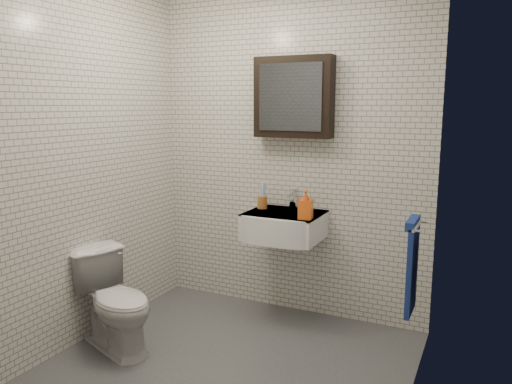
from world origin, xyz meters
TOP-DOWN VIEW (x-y plane):
  - ground at (0.00, 0.00)m, footprint 2.20×2.00m
  - room_shell at (0.00, 0.00)m, footprint 2.22×2.02m
  - washbasin at (0.05, 0.73)m, footprint 0.55×0.50m
  - faucet at (0.05, 0.93)m, footprint 0.06×0.20m
  - mirror_cabinet at (0.05, 0.93)m, footprint 0.60×0.15m
  - towel_rail at (1.04, 0.35)m, footprint 0.09×0.30m
  - toothbrush_cup at (-0.16, 0.84)m, footprint 0.10×0.10m
  - soap_bottle at (0.27, 0.64)m, footprint 0.11×0.11m
  - toilet at (-0.80, -0.15)m, footprint 0.75×0.58m

SIDE VIEW (x-z plane):
  - ground at x=0.00m, z-range 0.00..0.01m
  - toilet at x=-0.80m, z-range 0.00..0.68m
  - towel_rail at x=1.04m, z-range 0.43..1.01m
  - washbasin at x=0.05m, z-range 0.66..0.86m
  - toothbrush_cup at x=-0.16m, z-range 0.80..1.01m
  - faucet at x=0.05m, z-range 0.84..0.99m
  - soap_bottle at x=0.27m, z-range 0.85..1.06m
  - room_shell at x=0.00m, z-range 0.21..2.72m
  - mirror_cabinet at x=0.05m, z-range 1.40..2.00m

